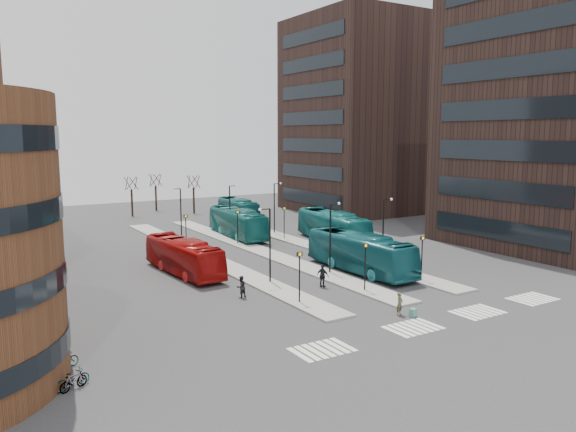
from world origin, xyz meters
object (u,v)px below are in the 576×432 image
teal_bus_d (238,209)px  bicycle_near (72,379)px  teal_bus_a (360,253)px  commuter_a (241,287)px  teal_bus_c (333,227)px  commuter_c (368,266)px  red_bus (184,256)px  suitcase (413,313)px  bicycle_mid (73,381)px  traveller (400,304)px  commuter_b (323,276)px  teal_bus_b (238,223)px  bicycle_far (62,361)px

teal_bus_d → bicycle_near: 54.48m
teal_bus_a → commuter_a: bearing=-172.2°
teal_bus_c → commuter_c: bearing=-106.1°
red_bus → commuter_a: size_ratio=6.63×
red_bus → bicycle_near: (-12.76, -18.51, -1.08)m
commuter_a → suitcase: bearing=112.9°
red_bus → bicycle_mid: size_ratio=7.38×
teal_bus_d → traveller: bearing=-97.1°
commuter_b → bicycle_near: size_ratio=1.06×
bicycle_mid → red_bus: bearing=-58.7°
commuter_b → bicycle_mid: size_ratio=1.23×
teal_bus_c → commuter_a: teal_bus_c is taller
teal_bus_a → teal_bus_b: (-1.59, 21.07, -0.02)m
traveller → bicycle_far: size_ratio=0.94×
bicycle_mid → teal_bus_c: bearing=-78.4°
suitcase → teal_bus_c: teal_bus_c is taller
teal_bus_b → teal_bus_c: bearing=-44.7°
suitcase → bicycle_far: bearing=157.0°
red_bus → commuter_a: bearing=-88.2°
commuter_b → commuter_c: 5.44m
commuter_a → bicycle_far: 15.21m
traveller → commuter_c: (5.01, 9.39, 0.13)m
teal_bus_b → bicycle_far: (-24.74, -29.44, -1.26)m
bicycle_near → commuter_b: bearing=-87.0°
teal_bus_b → commuter_c: teal_bus_b is taller
red_bus → teal_bus_b: (11.98, 13.58, 0.16)m
red_bus → teal_bus_a: (13.56, -7.49, 0.18)m
red_bus → teal_bus_c: teal_bus_c is taller
teal_bus_a → teal_bus_b: teal_bus_a is taller
red_bus → commuter_c: size_ratio=6.00×
teal_bus_d → bicycle_far: (-31.11, -42.06, -1.05)m
teal_bus_d → bicycle_far: size_ratio=6.35×
suitcase → teal_bus_a: bearing=53.3°
traveller → bicycle_far: (-20.93, 2.62, -0.35)m
teal_bus_d → commuter_a: 39.49m
bicycle_near → teal_bus_c: bearing=-73.7°
commuter_c → bicycle_far: 26.81m
teal_bus_a → commuter_b: 6.32m
teal_bus_a → traveller: bearing=-116.2°
teal_bus_b → bicycle_near: size_ratio=7.05×
teal_bus_b → bicycle_near: (-24.74, -32.09, -1.25)m
traveller → teal_bus_a: bearing=43.4°
suitcase → bicycle_mid: size_ratio=0.38×
teal_bus_d → teal_bus_a: bearing=-92.3°
teal_bus_b → red_bus: bearing=-126.9°
suitcase → commuter_c: (4.47, 10.11, 0.64)m
suitcase → bicycle_mid: bicycle_mid is taller
teal_bus_c → suitcase: bearing=-105.7°
traveller → commuter_b: bearing=72.0°
bicycle_mid → bicycle_far: 2.87m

